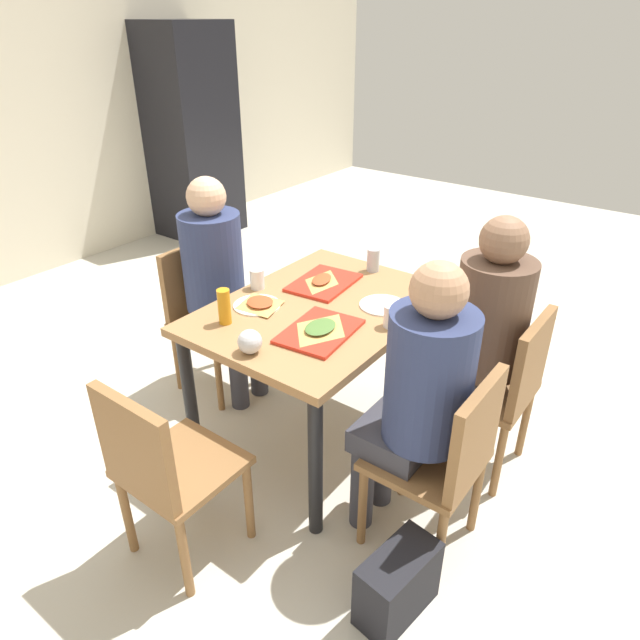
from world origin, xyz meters
TOP-DOWN VIEW (x-y plane):
  - ground_plane at (0.00, 0.00)m, footprint 10.00×10.00m
  - main_table at (0.00, 0.00)m, footprint 1.17×0.86m
  - chair_near_left at (-0.29, -0.81)m, footprint 0.40×0.40m
  - chair_near_right at (0.29, -0.81)m, footprint 0.40×0.40m
  - chair_far_side at (0.00, 0.81)m, footprint 0.40×0.40m
  - chair_left_end at (-0.97, 0.00)m, footprint 0.40×0.40m
  - person_in_red at (-0.29, -0.67)m, footprint 0.32×0.42m
  - person_in_brown_jacket at (0.29, -0.67)m, footprint 0.32×0.42m
  - person_far_side at (-0.00, 0.67)m, footprint 0.32×0.42m
  - tray_red_near at (-0.20, -0.15)m, footprint 0.39×0.30m
  - tray_red_far at (0.20, 0.13)m, footprint 0.39×0.30m
  - paper_plate_center at (-0.17, 0.24)m, footprint 0.22×0.22m
  - paper_plate_near_edge at (0.17, -0.24)m, footprint 0.22×0.22m
  - pizza_slice_a at (-0.20, -0.15)m, footprint 0.25×0.19m
  - pizza_slice_b at (0.19, 0.13)m, footprint 0.25×0.19m
  - pizza_slice_c at (-0.17, 0.22)m, footprint 0.25×0.26m
  - plastic_cup_a at (-0.03, 0.36)m, footprint 0.07×0.07m
  - plastic_cup_b at (0.03, -0.36)m, footprint 0.07×0.07m
  - soda_can at (0.50, 0.02)m, footprint 0.07×0.07m
  - condiment_bottle at (-0.38, 0.24)m, footprint 0.06×0.06m
  - foil_bundle at (-0.50, -0.02)m, footprint 0.10×0.10m
  - handbag at (-0.64, -0.83)m, footprint 0.34×0.20m
  - drink_fridge at (1.81, 2.85)m, footprint 0.70×0.60m

SIDE VIEW (x-z plane):
  - ground_plane at x=0.00m, z-range -0.02..0.00m
  - handbag at x=-0.64m, z-range 0.00..0.28m
  - chair_near_left at x=-0.29m, z-range 0.07..0.90m
  - chair_near_right at x=0.29m, z-range 0.07..0.90m
  - chair_far_side at x=0.00m, z-range 0.07..0.90m
  - chair_left_end at x=-0.97m, z-range 0.07..0.90m
  - main_table at x=0.00m, z-range 0.28..1.02m
  - person_in_red at x=-0.29m, z-range 0.11..1.35m
  - person_in_brown_jacket at x=0.29m, z-range 0.11..1.35m
  - person_far_side at x=0.00m, z-range 0.11..1.35m
  - paper_plate_center at x=-0.17m, z-range 0.75..0.76m
  - paper_plate_near_edge at x=0.17m, z-range 0.75..0.76m
  - tray_red_near at x=-0.20m, z-range 0.75..0.76m
  - tray_red_far at x=0.20m, z-range 0.75..0.76m
  - pizza_slice_c at x=-0.17m, z-range 0.75..0.77m
  - pizza_slice_a at x=-0.20m, z-range 0.76..0.78m
  - pizza_slice_b at x=0.19m, z-range 0.76..0.78m
  - plastic_cup_a at x=-0.03m, z-range 0.75..0.85m
  - plastic_cup_b at x=0.03m, z-range 0.75..0.85m
  - foil_bundle at x=-0.50m, z-range 0.75..0.85m
  - soda_can at x=0.50m, z-range 0.75..0.87m
  - condiment_bottle at x=-0.38m, z-range 0.75..0.91m
  - drink_fridge at x=1.81m, z-range 0.00..1.90m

